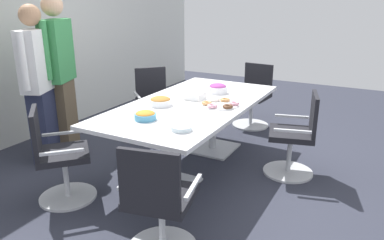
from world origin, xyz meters
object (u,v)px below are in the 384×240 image
(person_standing_0, at_px, (39,83))
(donut_platter, at_px, (220,104))
(office_chair_0, at_px, (58,160))
(snack_bowl_pretzels, at_px, (160,101))
(conference_table, at_px, (192,114))
(napkin_pile, at_px, (195,96))
(snack_bowl_chips_orange, at_px, (145,115))
(office_chair_1, at_px, (159,207))
(person_standing_1, at_px, (60,73))
(snack_bowl_candy_mix, at_px, (218,88))
(office_chair_2, at_px, (296,139))
(office_chair_3, at_px, (253,99))
(office_chair_4, at_px, (154,105))
(plate_stack, at_px, (181,128))

(person_standing_0, xyz_separation_m, donut_platter, (0.74, -1.89, -0.17))
(office_chair_0, relative_size, snack_bowl_pretzels, 3.75)
(conference_table, xyz_separation_m, napkin_pile, (0.15, 0.05, 0.16))
(snack_bowl_chips_orange, relative_size, napkin_pile, 1.05)
(office_chair_1, distance_m, napkin_pile, 1.78)
(person_standing_1, bearing_deg, office_chair_1, 40.23)
(person_standing_0, relative_size, snack_bowl_candy_mix, 7.68)
(office_chair_2, bearing_deg, napkin_pile, 84.71)
(person_standing_0, xyz_separation_m, snack_bowl_candy_mix, (1.22, -1.64, -0.13))
(office_chair_3, distance_m, snack_bowl_chips_orange, 2.46)
(office_chair_1, bearing_deg, donut_platter, 85.89)
(office_chair_3, bearing_deg, donut_platter, 101.73)
(office_chair_4, height_order, snack_bowl_pretzels, office_chair_4)
(snack_bowl_pretzels, xyz_separation_m, snack_bowl_chips_orange, (-0.47, -0.13, -0.01))
(office_chair_2, distance_m, person_standing_0, 2.90)
(conference_table, bearing_deg, office_chair_4, 54.13)
(office_chair_0, relative_size, office_chair_1, 1.00)
(office_chair_1, bearing_deg, person_standing_0, 147.26)
(conference_table, distance_m, person_standing_1, 1.67)
(office_chair_2, distance_m, office_chair_4, 2.11)
(donut_platter, relative_size, plate_stack, 2.15)
(person_standing_1, distance_m, snack_bowl_pretzels, 1.36)
(office_chair_0, bearing_deg, plate_stack, 64.94)
(snack_bowl_pretzels, relative_size, napkin_pile, 1.22)
(office_chair_0, bearing_deg, office_chair_3, 116.73)
(office_chair_4, xyz_separation_m, snack_bowl_candy_mix, (-0.19, -1.06, 0.40))
(donut_platter, bearing_deg, snack_bowl_candy_mix, 27.49)
(office_chair_3, distance_m, snack_bowl_pretzels, 2.02)
(office_chair_0, height_order, snack_bowl_candy_mix, office_chair_0)
(person_standing_1, bearing_deg, office_chair_4, 129.42)
(office_chair_0, distance_m, plate_stack, 1.22)
(person_standing_1, height_order, snack_bowl_candy_mix, person_standing_1)
(donut_platter, distance_m, plate_stack, 0.87)
(conference_table, relative_size, snack_bowl_pretzels, 9.88)
(office_chair_1, relative_size, snack_bowl_chips_orange, 4.37)
(snack_bowl_pretzels, relative_size, snack_bowl_chips_orange, 1.17)
(snack_bowl_chips_orange, bearing_deg, person_standing_1, 76.31)
(office_chair_3, xyz_separation_m, snack_bowl_pretzels, (-1.95, 0.37, 0.39))
(snack_bowl_chips_orange, xyz_separation_m, snack_bowl_candy_mix, (1.26, -0.17, 0.01))
(person_standing_0, distance_m, donut_platter, 2.04)
(conference_table, relative_size, plate_stack, 12.99)
(person_standing_0, bearing_deg, office_chair_3, 120.99)
(office_chair_1, bearing_deg, person_standing_1, 140.11)
(person_standing_0, relative_size, person_standing_1, 0.95)
(office_chair_4, relative_size, person_standing_0, 0.51)
(person_standing_0, relative_size, snack_bowl_pretzels, 7.35)
(conference_table, distance_m, person_standing_0, 1.75)
(office_chair_4, bearing_deg, snack_bowl_chips_orange, 73.47)
(office_chair_1, distance_m, office_chair_2, 1.91)
(snack_bowl_chips_orange, distance_m, plate_stack, 0.46)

